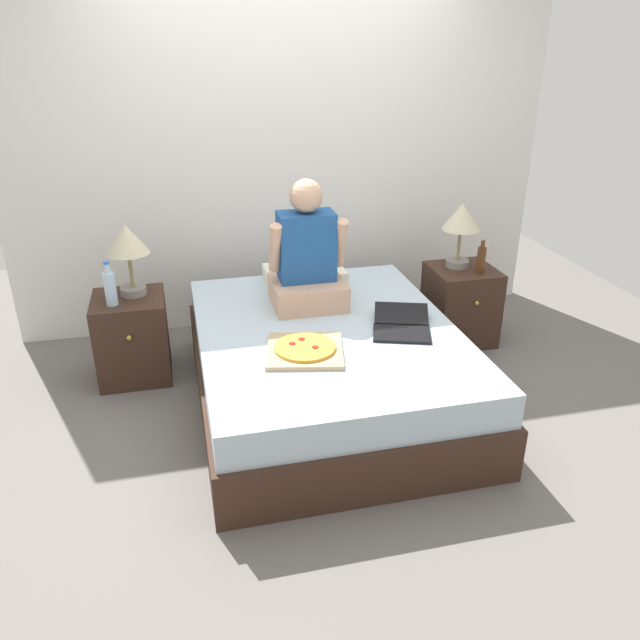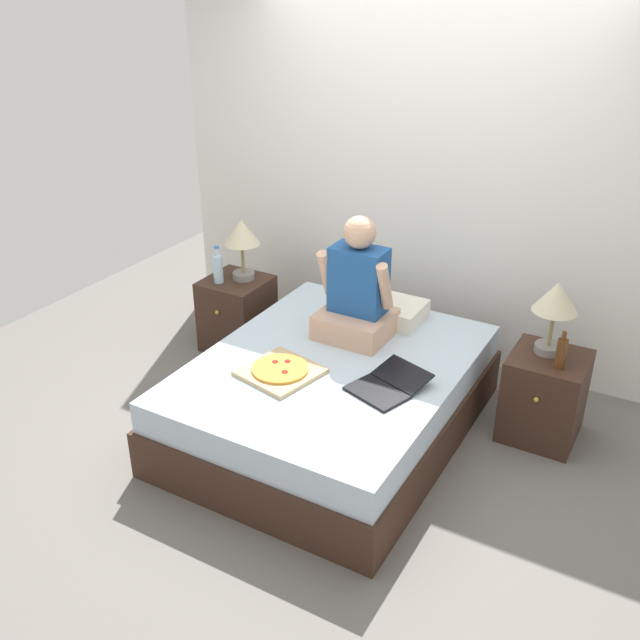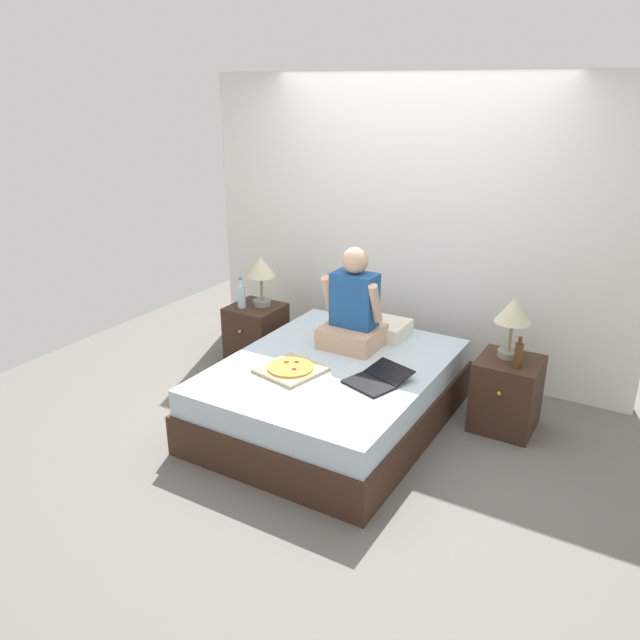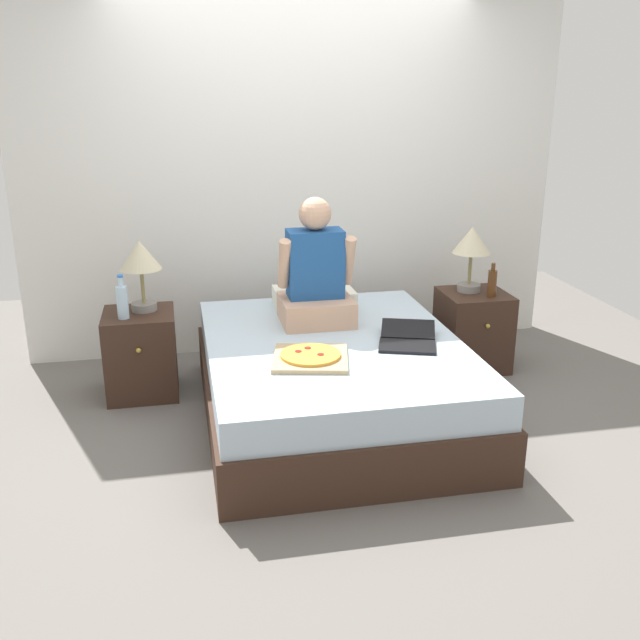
{
  "view_description": "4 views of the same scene",
  "coord_description": "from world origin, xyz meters",
  "px_view_note": "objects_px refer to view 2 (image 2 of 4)",
  "views": [
    {
      "loc": [
        -0.8,
        -3.15,
        2.04
      ],
      "look_at": [
        -0.1,
        -0.22,
        0.65
      ],
      "focal_mm": 35.0,
      "sensor_mm": 36.0,
      "label": 1
    },
    {
      "loc": [
        1.75,
        -3.21,
        2.62
      ],
      "look_at": [
        -0.04,
        -0.08,
        0.79
      ],
      "focal_mm": 40.0,
      "sensor_mm": 36.0,
      "label": 2
    },
    {
      "loc": [
        2.03,
        -3.61,
        2.41
      ],
      "look_at": [
        -0.13,
        0.04,
        0.79
      ],
      "focal_mm": 35.0,
      "sensor_mm": 36.0,
      "label": 3
    },
    {
      "loc": [
        -0.86,
        -3.8,
        1.92
      ],
      "look_at": [
        -0.1,
        -0.09,
        0.65
      ],
      "focal_mm": 40.0,
      "sensor_mm": 36.0,
      "label": 4
    }
  ],
  "objects_px": {
    "nightstand_left": "(237,313)",
    "person_seated": "(357,293)",
    "laptop": "(385,386)",
    "pizza_box": "(280,371)",
    "lamp_on_right_nightstand": "(556,302)",
    "water_bottle": "(218,268)",
    "beer_bottle": "(561,353)",
    "nightstand_right": "(544,396)",
    "lamp_on_left_nightstand": "(242,236)",
    "bed": "(332,396)"
  },
  "relations": [
    {
      "from": "nightstand_left",
      "to": "person_seated",
      "type": "height_order",
      "value": "person_seated"
    },
    {
      "from": "laptop",
      "to": "pizza_box",
      "type": "height_order",
      "value": "laptop"
    },
    {
      "from": "lamp_on_right_nightstand",
      "to": "pizza_box",
      "type": "bearing_deg",
      "value": -144.68
    },
    {
      "from": "water_bottle",
      "to": "lamp_on_right_nightstand",
      "type": "distance_m",
      "value": 2.33
    },
    {
      "from": "water_bottle",
      "to": "beer_bottle",
      "type": "height_order",
      "value": "water_bottle"
    },
    {
      "from": "nightstand_right",
      "to": "laptop",
      "type": "bearing_deg",
      "value": -135.18
    },
    {
      "from": "laptop",
      "to": "lamp_on_left_nightstand",
      "type": "bearing_deg",
      "value": 152.79
    },
    {
      "from": "bed",
      "to": "laptop",
      "type": "relative_size",
      "value": 3.91
    },
    {
      "from": "lamp_on_right_nightstand",
      "to": "laptop",
      "type": "xyz_separation_m",
      "value": [
        -0.69,
        -0.77,
        -0.36
      ]
    },
    {
      "from": "nightstand_left",
      "to": "lamp_on_left_nightstand",
      "type": "xyz_separation_m",
      "value": [
        0.04,
        0.05,
        0.6
      ]
    },
    {
      "from": "nightstand_left",
      "to": "water_bottle",
      "type": "relative_size",
      "value": 1.97
    },
    {
      "from": "nightstand_right",
      "to": "lamp_on_right_nightstand",
      "type": "relative_size",
      "value": 1.21
    },
    {
      "from": "water_bottle",
      "to": "pizza_box",
      "type": "distance_m",
      "value": 1.29
    },
    {
      "from": "nightstand_right",
      "to": "bed",
      "type": "bearing_deg",
      "value": -152.3
    },
    {
      "from": "pizza_box",
      "to": "person_seated",
      "type": "bearing_deg",
      "value": 76.38
    },
    {
      "from": "beer_bottle",
      "to": "lamp_on_right_nightstand",
      "type": "bearing_deg",
      "value": 123.69
    },
    {
      "from": "laptop",
      "to": "nightstand_right",
      "type": "bearing_deg",
      "value": 44.82
    },
    {
      "from": "nightstand_right",
      "to": "laptop",
      "type": "relative_size",
      "value": 1.1
    },
    {
      "from": "beer_bottle",
      "to": "laptop",
      "type": "xyz_separation_m",
      "value": [
        -0.79,
        -0.62,
        -0.13
      ]
    },
    {
      "from": "nightstand_left",
      "to": "pizza_box",
      "type": "xyz_separation_m",
      "value": [
        0.94,
        -0.87,
        0.23
      ]
    },
    {
      "from": "lamp_on_right_nightstand",
      "to": "beer_bottle",
      "type": "bearing_deg",
      "value": -56.31
    },
    {
      "from": "laptop",
      "to": "water_bottle",
      "type": "bearing_deg",
      "value": 158.72
    },
    {
      "from": "water_bottle",
      "to": "lamp_on_left_nightstand",
      "type": "bearing_deg",
      "value": 49.4
    },
    {
      "from": "nightstand_right",
      "to": "pizza_box",
      "type": "bearing_deg",
      "value": -146.79
    },
    {
      "from": "laptop",
      "to": "pizza_box",
      "type": "relative_size",
      "value": 1.04
    },
    {
      "from": "lamp_on_left_nightstand",
      "to": "pizza_box",
      "type": "height_order",
      "value": "lamp_on_left_nightstand"
    },
    {
      "from": "beer_bottle",
      "to": "person_seated",
      "type": "relative_size",
      "value": 0.29
    },
    {
      "from": "water_bottle",
      "to": "laptop",
      "type": "xyz_separation_m",
      "value": [
        1.62,
        -0.63,
        -0.15
      ]
    },
    {
      "from": "nightstand_left",
      "to": "water_bottle",
      "type": "xyz_separation_m",
      "value": [
        -0.08,
        -0.09,
        0.38
      ]
    },
    {
      "from": "laptop",
      "to": "bed",
      "type": "bearing_deg",
      "value": 162.78
    },
    {
      "from": "beer_bottle",
      "to": "bed",
      "type": "bearing_deg",
      "value": -157.65
    },
    {
      "from": "nightstand_right",
      "to": "beer_bottle",
      "type": "bearing_deg",
      "value": -54.99
    },
    {
      "from": "nightstand_right",
      "to": "person_seated",
      "type": "distance_m",
      "value": 1.29
    },
    {
      "from": "nightstand_left",
      "to": "nightstand_right",
      "type": "distance_m",
      "value": 2.26
    },
    {
      "from": "lamp_on_left_nightstand",
      "to": "laptop",
      "type": "xyz_separation_m",
      "value": [
        1.5,
        -0.77,
        -0.36
      ]
    },
    {
      "from": "bed",
      "to": "nightstand_left",
      "type": "height_order",
      "value": "nightstand_left"
    },
    {
      "from": "nightstand_left",
      "to": "water_bottle",
      "type": "height_order",
      "value": "water_bottle"
    },
    {
      "from": "lamp_on_left_nightstand",
      "to": "lamp_on_right_nightstand",
      "type": "height_order",
      "value": "same"
    },
    {
      "from": "bed",
      "to": "laptop",
      "type": "distance_m",
      "value": 0.5
    },
    {
      "from": "lamp_on_left_nightstand",
      "to": "laptop",
      "type": "height_order",
      "value": "lamp_on_left_nightstand"
    },
    {
      "from": "bed",
      "to": "lamp_on_right_nightstand",
      "type": "bearing_deg",
      "value": 30.32
    },
    {
      "from": "water_bottle",
      "to": "laptop",
      "type": "bearing_deg",
      "value": -21.28
    },
    {
      "from": "person_seated",
      "to": "laptop",
      "type": "distance_m",
      "value": 0.72
    },
    {
      "from": "bed",
      "to": "nightstand_left",
      "type": "bearing_deg",
      "value": 152.3
    },
    {
      "from": "nightstand_left",
      "to": "lamp_on_right_nightstand",
      "type": "xyz_separation_m",
      "value": [
        2.23,
        0.05,
        0.6
      ]
    },
    {
      "from": "bed",
      "to": "laptop",
      "type": "xyz_separation_m",
      "value": [
        0.41,
        -0.13,
        0.27
      ]
    },
    {
      "from": "water_bottle",
      "to": "pizza_box",
      "type": "height_order",
      "value": "water_bottle"
    },
    {
      "from": "beer_bottle",
      "to": "person_seated",
      "type": "bearing_deg",
      "value": -174.61
    },
    {
      "from": "water_bottle",
      "to": "beer_bottle",
      "type": "xyz_separation_m",
      "value": [
        2.41,
        -0.01,
        -0.02
      ]
    },
    {
      "from": "bed",
      "to": "person_seated",
      "type": "distance_m",
      "value": 0.66
    }
  ]
}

